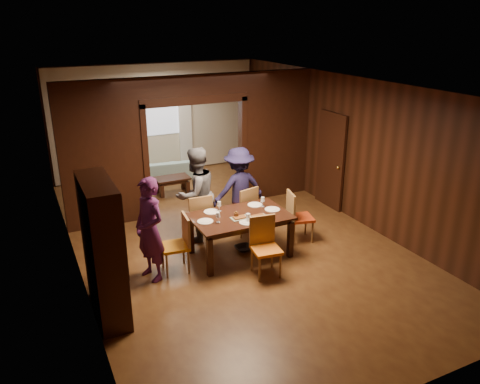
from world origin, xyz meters
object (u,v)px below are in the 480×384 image
sofa (168,169)px  hutch (103,250)px  person_grey (196,194)px  chair_near (266,248)px  person_purple (150,230)px  dining_table (240,235)px  chair_far_l (198,218)px  chair_far_r (242,210)px  chair_right (301,216)px  coffee_table (173,185)px  person_navy (239,188)px  chair_left (175,244)px

sofa → hutch: bearing=70.6°
person_grey → chair_near: size_ratio=1.84×
person_purple → dining_table: bearing=73.2°
chair_far_l → dining_table: bearing=123.8°
person_grey → chair_far_l: person_grey is taller
dining_table → chair_far_l: 0.95m
chair_far_r → sofa: bearing=-100.0°
chair_far_l → chair_far_r: same height
chair_right → chair_far_r: (-0.84, 0.76, 0.00)m
coffee_table → chair_near: (0.19, -4.30, 0.28)m
person_grey → person_navy: person_grey is taller
chair_left → chair_right: 2.49m
person_grey → person_navy: (0.94, 0.11, -0.07)m
chair_far_r → hutch: bearing=13.9°
dining_table → chair_right: (1.27, 0.04, 0.10)m
person_purple → dining_table: 1.69m
chair_near → sofa: bearing=97.0°
chair_right → chair_near: same height
chair_right → chair_near: bearing=138.4°
sofa → hutch: (-2.56, -5.35, 0.75)m
person_navy → sofa: bearing=-85.3°
person_purple → sofa: person_purple is taller
dining_table → chair_right: bearing=1.8°
person_purple → person_navy: bearing=98.9°
chair_far_l → hutch: hutch is taller
sofa → chair_far_l: 3.83m
chair_right → coffee_table: bearing=35.0°
coffee_table → chair_right: chair_right is taller
person_grey → coffee_table: bearing=-117.3°
coffee_table → chair_right: (1.38, -3.45, 0.28)m
chair_far_l → person_navy: bearing=-162.3°
person_purple → chair_far_l: size_ratio=1.75×
coffee_table → person_purple: bearing=-112.8°
sofa → dining_table: size_ratio=1.01×
sofa → chair_far_r: size_ratio=1.76×
chair_far_l → person_purple: bearing=41.2°
person_navy → chair_right: bearing=126.2°
sofa → chair_near: bearing=95.8°
sofa → dining_table: (-0.12, -4.59, 0.13)m
person_grey → chair_far_r: person_grey is taller
hutch → chair_near: bearing=-1.0°
dining_table → chair_near: 0.81m
person_navy → coffee_table: size_ratio=2.06×
person_navy → chair_far_l: person_navy is taller
chair_right → chair_far_r: size_ratio=1.00×
person_purple → chair_left: size_ratio=1.75×
chair_far_r → hutch: hutch is taller
sofa → hutch: hutch is taller
sofa → chair_far_l: chair_far_l is taller
dining_table → hutch: (-2.44, -0.76, 0.62)m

